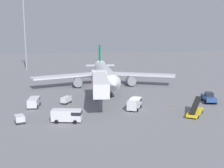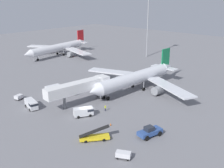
# 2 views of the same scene
# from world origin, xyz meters

# --- Properties ---
(ground_plane) EXTENTS (300.00, 300.00, 0.00)m
(ground_plane) POSITION_xyz_m (0.00, 0.00, 0.00)
(ground_plane) COLOR slate
(airplane_at_gate) EXTENTS (40.95, 38.23, 10.93)m
(airplane_at_gate) POSITION_xyz_m (-2.45, 24.01, 3.81)
(airplane_at_gate) COLOR silver
(airplane_at_gate) RESTS_ON ground
(jet_bridge) EXTENTS (5.40, 19.57, 6.42)m
(jet_bridge) POSITION_xyz_m (-6.59, 4.69, 4.73)
(jet_bridge) COLOR silver
(jet_bridge) RESTS_ON ground
(pushback_tug) EXTENTS (3.54, 5.85, 2.32)m
(pushback_tug) POSITION_xyz_m (17.39, 2.26, 1.08)
(pushback_tug) COLOR #2D4C8E
(pushback_tug) RESTS_ON ground
(belt_loader_truck) EXTENTS (5.33, 6.11, 3.03)m
(belt_loader_truck) POSITION_xyz_m (9.86, -6.63, 0.75)
(belt_loader_truck) COLOR yellow
(belt_loader_truck) RESTS_ON ground
(service_van_far_left) EXTENTS (5.49, 3.10, 2.23)m
(service_van_far_left) POSITION_xyz_m (-13.87, -6.47, 1.27)
(service_van_far_left) COLOR silver
(service_van_far_left) RESTS_ON ground
(service_van_far_right) EXTENTS (2.55, 4.75, 1.90)m
(service_van_far_right) POSITION_xyz_m (-20.40, 5.21, 1.10)
(service_van_far_right) COLOR silver
(service_van_far_right) RESTS_ON ground
(service_van_rear_left) EXTENTS (3.99, 5.09, 2.14)m
(service_van_rear_left) POSITION_xyz_m (-0.23, -0.38, 1.22)
(service_van_rear_left) COLOR silver
(service_van_rear_left) RESTS_ON ground
(baggage_cart_mid_center) EXTENTS (2.53, 3.01, 1.48)m
(baggage_cart_mid_center) POSITION_xyz_m (-13.72, 6.84, 0.82)
(baggage_cart_mid_center) COLOR #38383D
(baggage_cart_mid_center) RESTS_ON ground
(baggage_cart_near_left) EXTENTS (2.05, 2.54, 1.35)m
(baggage_cart_near_left) POSITION_xyz_m (-22.03, -5.52, 0.76)
(baggage_cart_near_left) COLOR #38383D
(baggage_cart_near_left) RESTS_ON ground
(ground_crew_worker_foreground) EXTENTS (0.41, 0.41, 1.68)m
(ground_crew_worker_foreground) POSITION_xyz_m (1.56, 5.29, 0.89)
(ground_crew_worker_foreground) COLOR #1E2333
(ground_crew_worker_foreground) RESTS_ON ground
(safety_cone_alpha) EXTENTS (0.36, 0.36, 0.56)m
(safety_cone_alpha) POSITION_xyz_m (7.97, 0.39, 0.28)
(safety_cone_alpha) COLOR black
(safety_cone_alpha) RESTS_ON ground
(apron_light_mast) EXTENTS (2.40, 2.40, 29.75)m
(apron_light_mast) POSITION_xyz_m (-27.49, 63.97, 20.18)
(apron_light_mast) COLOR #93969B
(apron_light_mast) RESTS_ON ground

